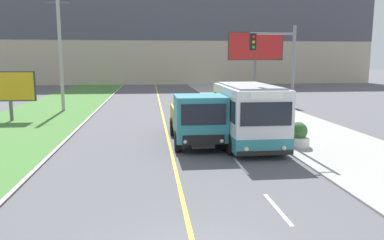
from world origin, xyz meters
name	(u,v)px	position (x,y,z in m)	size (l,w,h in m)	color
lane_marking_centre	(204,233)	(0.35, 1.88, 0.00)	(2.88, 140.00, 0.01)	gold
apartment_block_background	(154,23)	(0.00, 63.48, 10.97)	(80.00, 8.04, 21.94)	#BCAD93
city_bus	(248,115)	(3.96, 11.29, 1.59)	(2.73, 6.05, 3.15)	silver
dump_truck	(198,120)	(1.43, 11.60, 1.33)	(2.52, 6.86, 2.68)	black
utility_pole_far	(60,50)	(-8.44, 26.06, 5.18)	(1.80, 0.28, 10.26)	#9E9E99
traffic_light_mast	(280,71)	(5.38, 10.75, 3.83)	(2.28, 0.32, 6.02)	slate
billboard_large	(256,49)	(9.44, 29.48, 5.44)	(5.52, 0.24, 7.06)	#59595B
billboard_small	(9,88)	(-10.94, 20.94, 2.42)	(3.59, 0.24, 3.58)	#59595B
planter_round_near	(298,136)	(6.36, 10.60, 0.62)	(1.13, 1.13, 1.25)	silver
planter_round_second	(271,123)	(6.28, 14.49, 0.60)	(1.08, 1.08, 1.20)	silver
planter_round_third	(255,114)	(6.37, 18.38, 0.62)	(1.17, 1.17, 1.25)	silver
planter_round_far	(241,107)	(6.32, 22.27, 0.63)	(1.19, 1.19, 1.27)	silver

